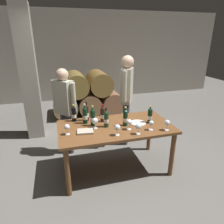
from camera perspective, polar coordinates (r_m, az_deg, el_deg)
ground_plane at (r=3.41m, az=0.95°, el=-15.61°), size 14.00×14.00×0.00m
cellar_back_wall at (r=6.90m, az=-9.42°, el=15.36°), size 10.00×0.24×2.80m
barrel_stack at (r=5.50m, az=-6.85°, el=4.76°), size 1.86×0.90×1.15m
stone_pillar at (r=4.32m, az=-22.54°, el=9.57°), size 0.32×0.32×2.60m
dining_table at (r=3.06m, az=1.02°, el=-5.50°), size 1.70×0.90×0.76m
wine_bottle_0 at (r=3.13m, az=-2.67°, el=-0.60°), size 0.07×0.07×0.29m
wine_bottle_1 at (r=3.20m, az=-10.76°, el=-0.53°), size 0.07×0.07×0.28m
wine_bottle_2 at (r=2.95m, az=-1.66°, el=-1.91°), size 0.07×0.07×0.30m
wine_bottle_3 at (r=2.99m, az=-5.48°, el=-1.51°), size 0.07×0.07×0.32m
wine_bottle_4 at (r=2.99m, az=3.81°, el=-1.59°), size 0.07×0.07×0.30m
wine_bottle_5 at (r=3.14m, az=10.73°, el=-0.96°), size 0.07×0.07×0.28m
wine_bottle_6 at (r=3.09m, az=-7.67°, el=-0.86°), size 0.07×0.07×0.31m
wine_bottle_7 at (r=3.19m, az=-7.26°, el=-0.16°), size 0.07×0.07×0.31m
wine_glass_0 at (r=2.88m, az=4.90°, el=-2.98°), size 0.08×0.08×0.16m
wine_glass_1 at (r=2.95m, az=15.41°, el=-3.06°), size 0.08×0.08×0.16m
wine_glass_2 at (r=2.91m, az=-4.85°, el=-2.60°), size 0.09×0.09×0.16m
wine_glass_3 at (r=2.91m, az=11.10°, el=-3.19°), size 0.07×0.07×0.15m
wine_glass_4 at (r=2.76m, az=7.51°, el=-4.15°), size 0.08×0.08×0.16m
wine_glass_5 at (r=2.79m, az=-12.67°, el=-4.28°), size 0.08×0.08×0.15m
wine_glass_6 at (r=2.71m, az=1.52°, el=-4.49°), size 0.08×0.08×0.16m
tasting_notebook at (r=2.85m, az=-7.62°, el=-5.50°), size 0.24×0.19×0.03m
serving_plate at (r=3.13m, az=7.39°, el=-3.12°), size 0.24×0.24×0.01m
sommelier_presenting at (r=3.73m, az=4.18°, el=5.47°), size 0.32×0.44×1.72m
taster_seated_left at (r=3.53m, az=-13.29°, el=1.98°), size 0.37×0.38×1.54m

